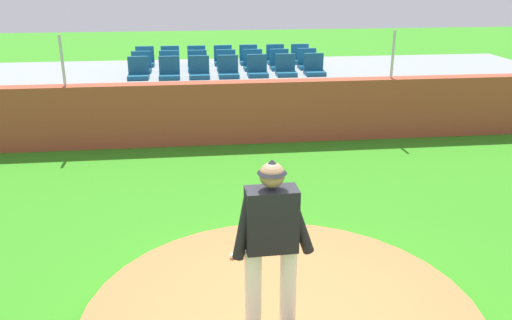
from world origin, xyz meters
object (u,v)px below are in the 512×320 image
object	(u,v)px
baseball	(232,256)
stadium_chair_8	(169,65)
stadium_chair_3	(228,70)
stadium_chair_6	(314,68)
stadium_chair_11	(253,63)
pitcher	(271,234)
stadium_chair_13	(307,62)
stadium_chair_19	(276,58)
stadium_chair_16	(197,59)
stadium_chair_2	(199,71)
stadium_chair_14	(145,60)
stadium_chair_4	(257,69)
stadium_chair_5	(286,69)
stadium_chair_10	(226,64)
stadium_chair_20	(300,57)
stadium_chair_0	(138,72)
stadium_chair_1	(169,72)
stadium_chair_15	(170,59)
stadium_chair_18	(249,58)
stadium_chair_12	(280,63)
stadium_chair_17	(223,59)
stadium_chair_7	(141,66)
stadium_chair_9	(198,64)

from	to	relation	value
baseball	stadium_chair_8	bearing A→B (deg)	97.48
stadium_chair_3	stadium_chair_6	world-z (taller)	same
stadium_chair_6	stadium_chair_11	xyz separation A→B (m)	(-1.40, 0.85, 0.00)
pitcher	stadium_chair_13	bearing A→B (deg)	73.83
baseball	stadium_chair_19	distance (m)	8.66
stadium_chair_16	stadium_chair_2	bearing A→B (deg)	91.16
pitcher	stadium_chair_13	xyz separation A→B (m)	(2.26, 8.87, 0.15)
stadium_chair_14	stadium_chair_19	distance (m)	3.50
stadium_chair_11	stadium_chair_14	world-z (taller)	same
stadium_chair_6	stadium_chair_13	xyz separation A→B (m)	(0.02, 0.86, 0.00)
stadium_chair_4	stadium_chair_5	size ratio (longest dim) A/B	1.00
stadium_chair_10	stadium_chair_20	xyz separation A→B (m)	(2.08, 0.85, 0.00)
stadium_chair_14	stadium_chair_19	world-z (taller)	same
stadium_chair_0	stadium_chair_11	distance (m)	2.93
stadium_chair_1	stadium_chair_15	xyz separation A→B (m)	(-0.04, 1.78, 0.00)
stadium_chair_13	stadium_chair_16	world-z (taller)	same
stadium_chair_8	stadium_chair_15	bearing A→B (deg)	-89.79
stadium_chair_18	stadium_chair_3	bearing A→B (deg)	69.15
baseball	stadium_chair_11	world-z (taller)	stadium_chair_11
stadium_chair_1	stadium_chair_16	xyz separation A→B (m)	(0.66, 1.76, 0.00)
stadium_chair_3	stadium_chair_12	world-z (taller)	same
stadium_chair_10	stadium_chair_13	distance (m)	2.10
stadium_chair_8	stadium_chair_14	bearing A→B (deg)	-52.99
stadium_chair_6	stadium_chair_5	bearing A→B (deg)	0.69
stadium_chair_17	stadium_chair_4	bearing A→B (deg)	112.44
stadium_chair_10	stadium_chair_18	size ratio (longest dim) A/B	1.00
stadium_chair_1	stadium_chair_10	distance (m)	1.67
stadium_chair_4	stadium_chair_10	bearing A→B (deg)	-51.77
baseball	stadium_chair_7	bearing A→B (deg)	102.56
stadium_chair_14	stadium_chair_0	bearing A→B (deg)	89.49
stadium_chair_7	stadium_chair_10	distance (m)	2.12
stadium_chair_8	stadium_chair_10	world-z (taller)	same
stadium_chair_7	stadium_chair_11	world-z (taller)	same
stadium_chair_10	pitcher	bearing A→B (deg)	88.97
stadium_chair_13	stadium_chair_19	world-z (taller)	same
stadium_chair_6	stadium_chair_19	world-z (taller)	same
stadium_chair_8	stadium_chair_1	bearing A→B (deg)	92.25
baseball	stadium_chair_15	bearing A→B (deg)	96.72
stadium_chair_10	stadium_chair_12	xyz separation A→B (m)	(1.36, -0.04, 0.00)
baseball	stadium_chair_9	distance (m)	7.61
stadium_chair_14	stadium_chair_10	bearing A→B (deg)	157.20
stadium_chair_16	stadium_chair_7	bearing A→B (deg)	32.17
stadium_chair_13	stadium_chair_17	size ratio (longest dim) A/B	1.00
stadium_chair_17	baseball	bearing A→B (deg)	87.14
stadium_chair_8	stadium_chair_19	bearing A→B (deg)	-162.94
stadium_chair_11	stadium_chair_13	xyz separation A→B (m)	(1.41, 0.01, 0.00)
stadium_chair_8	stadium_chair_0	bearing A→B (deg)	51.28
stadium_chair_11	stadium_chair_17	distance (m)	1.12
stadium_chair_15	stadium_chair_8	bearing A→B (deg)	90.21
stadium_chair_3	stadium_chair_20	xyz separation A→B (m)	(2.09, 1.75, 0.00)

